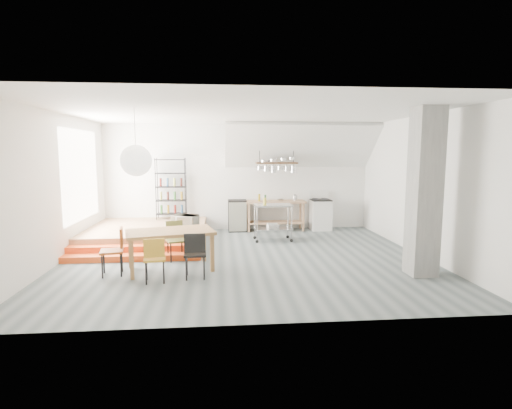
{
  "coord_description": "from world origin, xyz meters",
  "views": [
    {
      "loc": [
        -0.56,
        -8.71,
        2.34
      ],
      "look_at": [
        0.3,
        0.8,
        1.11
      ],
      "focal_mm": 28.0,
      "sensor_mm": 36.0,
      "label": 1
    }
  ],
  "objects": [
    {
      "name": "dining_table",
      "position": [
        -1.57,
        -0.74,
        0.72
      ],
      "size": [
        1.87,
        1.33,
        0.81
      ],
      "rotation": [
        0.0,
        0.0,
        0.24
      ],
      "color": "brown",
      "rests_on": "ground"
    },
    {
      "name": "chair_black",
      "position": [
        -1.04,
        -1.39,
        0.53
      ],
      "size": [
        0.42,
        0.42,
        0.89
      ],
      "rotation": [
        0.0,
        0.0,
        3.19
      ],
      "color": "black",
      "rests_on": "ground"
    },
    {
      "name": "slope_ceiling",
      "position": [
        1.8,
        2.9,
        2.55
      ],
      "size": [
        4.4,
        1.44,
        1.32
      ],
      "primitive_type": "cube",
      "rotation": [
        -0.73,
        0.0,
        0.0
      ],
      "color": "white",
      "rests_on": "wall_back"
    },
    {
      "name": "step_upper",
      "position": [
        -2.5,
        0.4,
        0.13
      ],
      "size": [
        3.0,
        0.35,
        0.27
      ],
      "primitive_type": "cube",
      "color": "#ED521B",
      "rests_on": "ground"
    },
    {
      "name": "concrete_column",
      "position": [
        3.3,
        -1.5,
        1.6
      ],
      "size": [
        0.5,
        0.5,
        3.2
      ],
      "primitive_type": "cube",
      "color": "slate",
      "rests_on": "ground"
    },
    {
      "name": "kitchen_counter",
      "position": [
        1.1,
        3.15,
        0.63
      ],
      "size": [
        1.8,
        0.6,
        0.91
      ],
      "color": "#9F744F",
      "rests_on": "ground"
    },
    {
      "name": "rolling_cart",
      "position": [
        0.84,
        1.74,
        0.64
      ],
      "size": [
        1.02,
        0.6,
        0.98
      ],
      "rotation": [
        0.0,
        0.0,
        0.04
      ],
      "color": "silver",
      "rests_on": "ground"
    },
    {
      "name": "microwave_shelf",
      "position": [
        -1.4,
        0.75,
        0.55
      ],
      "size": [
        0.6,
        0.4,
        0.16
      ],
      "color": "#9F744F",
      "rests_on": "platform"
    },
    {
      "name": "chair_olive",
      "position": [
        -1.55,
        0.04,
        0.51
      ],
      "size": [
        0.49,
        0.49,
        0.85
      ],
      "rotation": [
        0.0,
        0.0,
        0.32
      ],
      "color": "olive",
      "rests_on": "ground"
    },
    {
      "name": "window_pane",
      "position": [
        -3.98,
        1.5,
        1.8
      ],
      "size": [
        0.02,
        2.5,
        2.2
      ],
      "primitive_type": "cube",
      "color": "white",
      "rests_on": "wall_left"
    },
    {
      "name": "chair_mustard",
      "position": [
        -1.75,
        -1.57,
        0.5
      ],
      "size": [
        0.43,
        0.43,
        0.84
      ],
      "rotation": [
        0.0,
        0.0,
        3.28
      ],
      "color": "#B7841F",
      "rests_on": "ground"
    },
    {
      "name": "pot_rack",
      "position": [
        1.13,
        2.92,
        1.98
      ],
      "size": [
        1.2,
        0.5,
        1.43
      ],
      "color": "#452B1B",
      "rests_on": "ceiling"
    },
    {
      "name": "wall_back",
      "position": [
        0.0,
        3.5,
        1.6
      ],
      "size": [
        8.0,
        0.04,
        3.2
      ],
      "primitive_type": "cube",
      "color": "silver",
      "rests_on": "ground"
    },
    {
      "name": "floor",
      "position": [
        0.0,
        0.0,
        0.0
      ],
      "size": [
        8.0,
        8.0,
        0.0
      ],
      "primitive_type": "plane",
      "color": "#525D5F",
      "rests_on": "ground"
    },
    {
      "name": "wire_shelving",
      "position": [
        -2.0,
        3.2,
        1.33
      ],
      "size": [
        0.88,
        0.38,
        1.8
      ],
      "color": "black",
      "rests_on": "platform"
    },
    {
      "name": "chair_red",
      "position": [
        -2.57,
        -1.0,
        0.55
      ],
      "size": [
        0.49,
        0.49,
        0.92
      ],
      "rotation": [
        0.0,
        0.0,
        -1.39
      ],
      "color": "#A54817",
      "rests_on": "ground"
    },
    {
      "name": "paper_lantern",
      "position": [
        -2.15,
        -0.89,
        2.2
      ],
      "size": [
        0.6,
        0.6,
        0.6
      ],
      "primitive_type": "sphere",
      "color": "white",
      "rests_on": "ceiling"
    },
    {
      "name": "wall_left",
      "position": [
        -4.0,
        0.0,
        1.6
      ],
      "size": [
        0.04,
        7.0,
        3.2
      ],
      "primitive_type": "cube",
      "color": "silver",
      "rests_on": "ground"
    },
    {
      "name": "microwave",
      "position": [
        -1.4,
        0.75,
        0.72
      ],
      "size": [
        0.68,
        0.58,
        0.32
      ],
      "primitive_type": "imported",
      "rotation": [
        0.0,
        0.0,
        -0.38
      ],
      "color": "beige",
      "rests_on": "microwave_shelf"
    },
    {
      "name": "step_lower",
      "position": [
        -2.5,
        0.05,
        0.07
      ],
      "size": [
        3.0,
        0.35,
        0.13
      ],
      "primitive_type": "cube",
      "color": "#ED521B",
      "rests_on": "ground"
    },
    {
      "name": "wall_right",
      "position": [
        4.0,
        0.0,
        1.6
      ],
      "size": [
        0.04,
        7.0,
        3.2
      ],
      "primitive_type": "cube",
      "color": "silver",
      "rests_on": "ground"
    },
    {
      "name": "mini_fridge",
      "position": [
        -0.05,
        3.2,
        0.47
      ],
      "size": [
        0.55,
        0.55,
        0.94
      ],
      "primitive_type": "cube",
      "color": "black",
      "rests_on": "ground"
    },
    {
      "name": "stove",
      "position": [
        2.5,
        3.16,
        0.48
      ],
      "size": [
        0.6,
        0.6,
        1.18
      ],
      "color": "white",
      "rests_on": "ground"
    },
    {
      "name": "platform",
      "position": [
        -2.5,
        2.0,
        0.2
      ],
      "size": [
        3.0,
        3.0,
        0.4
      ],
      "primitive_type": "cube",
      "color": "#9F744F",
      "rests_on": "ground"
    },
    {
      "name": "ceiling",
      "position": [
        0.0,
        0.0,
        3.2
      ],
      "size": [
        8.0,
        7.0,
        0.02
      ],
      "primitive_type": "cube",
      "color": "white",
      "rests_on": "wall_back"
    },
    {
      "name": "bowl",
      "position": [
        1.26,
        3.1,
        0.94
      ],
      "size": [
        0.24,
        0.24,
        0.05
      ],
      "primitive_type": "imported",
      "rotation": [
        0.0,
        0.0,
        -0.09
      ],
      "color": "silver",
      "rests_on": "kitchen_counter"
    }
  ]
}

